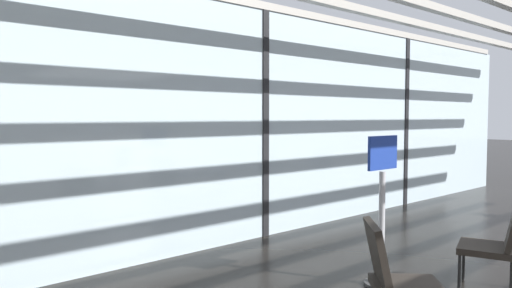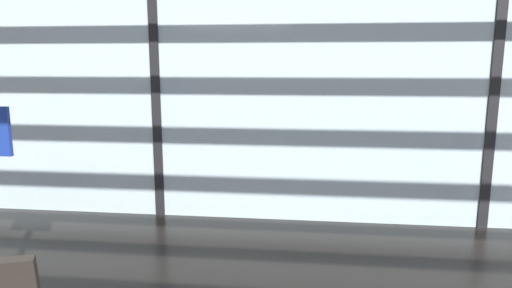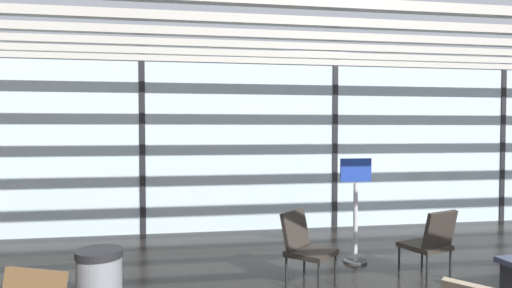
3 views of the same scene
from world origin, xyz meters
name	(u,v)px [view 1 (image 1 of 3)]	position (x,y,z in m)	size (l,w,h in m)	color
glass_curtain_wall	(263,124)	(0.00, 5.20, 1.51)	(14.00, 0.08, 3.03)	silver
window_mullion_1	(263,124)	(0.00, 5.20, 1.51)	(0.10, 0.12, 3.03)	black
window_mullion_2	(404,122)	(3.50, 5.20, 1.51)	(0.10, 0.12, 3.03)	black
parked_airplane	(149,97)	(0.71, 9.59, 2.04)	(13.61, 4.08, 4.08)	silver
lounge_chair_3	(395,275)	(-1.38, 2.30, 0.49)	(0.71, 0.71, 0.87)	#28231E
lounge_chair_5	(498,240)	(0.18, 2.22, 0.49)	(0.63, 0.66, 0.87)	#28231E
info_sign	(382,216)	(-0.45, 3.03, 0.68)	(0.44, 0.32, 1.44)	#333333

